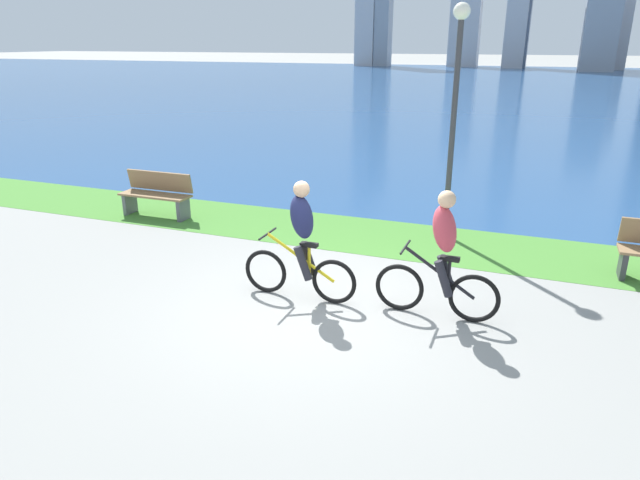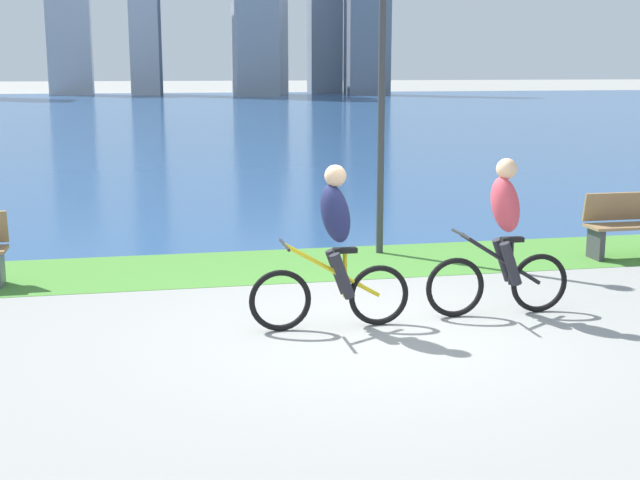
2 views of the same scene
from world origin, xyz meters
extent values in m
plane|color=gray|center=(0.00, 0.00, 0.00)|extent=(300.00, 300.00, 0.00)
cube|color=#478433|center=(0.00, 3.16, 0.00)|extent=(120.00, 2.01, 0.01)
cube|color=navy|center=(0.00, 42.17, 0.00)|extent=(300.00, 76.02, 0.00)
torus|color=black|center=(-0.86, 0.25, 0.32)|extent=(0.64, 0.06, 0.64)
torus|color=black|center=(0.17, 0.25, 0.32)|extent=(0.64, 0.06, 0.64)
cylinder|color=gold|center=(-0.32, 0.25, 0.60)|extent=(1.00, 0.04, 0.61)
cylinder|color=gold|center=(-0.19, 0.25, 0.55)|extent=(0.04, 0.04, 0.47)
cube|color=black|center=(-0.19, 0.25, 0.81)|extent=(0.24, 0.10, 0.05)
cylinder|color=black|center=(-0.81, 0.25, 0.89)|extent=(0.03, 0.52, 0.03)
ellipsoid|color=#1E234C|center=(-0.29, 0.25, 1.19)|extent=(0.40, 0.36, 0.65)
sphere|color=#D8AD84|center=(-0.29, 0.25, 1.57)|extent=(0.22, 0.22, 0.22)
cylinder|color=#26262D|center=(-0.24, 0.15, 0.57)|extent=(0.27, 0.11, 0.49)
cylinder|color=#26262D|center=(-0.24, 0.35, 0.57)|extent=(0.27, 0.11, 0.49)
torus|color=black|center=(1.04, 0.38, 0.32)|extent=(0.65, 0.06, 0.65)
torus|color=black|center=(2.00, 0.38, 0.32)|extent=(0.65, 0.06, 0.65)
cylinder|color=black|center=(1.55, 0.38, 0.61)|extent=(0.93, 0.04, 0.61)
cylinder|color=black|center=(1.67, 0.38, 0.56)|extent=(0.04, 0.04, 0.47)
cube|color=black|center=(1.67, 0.38, 0.82)|extent=(0.24, 0.10, 0.05)
cylinder|color=black|center=(1.09, 0.38, 0.90)|extent=(0.03, 0.52, 0.03)
ellipsoid|color=#BF3F4C|center=(1.57, 0.38, 1.20)|extent=(0.40, 0.36, 0.65)
sphere|color=#D8AD84|center=(1.57, 0.38, 1.58)|extent=(0.22, 0.22, 0.22)
cylinder|color=#26262D|center=(1.62, 0.28, 0.58)|extent=(0.27, 0.11, 0.49)
cylinder|color=#26262D|center=(1.62, 0.48, 0.58)|extent=(0.27, 0.11, 0.49)
cube|color=olive|center=(-4.56, 2.76, 0.45)|extent=(1.50, 0.45, 0.04)
cube|color=olive|center=(-4.56, 2.95, 0.70)|extent=(1.50, 0.11, 0.40)
cube|color=#595960|center=(-3.91, 2.76, 0.23)|extent=(0.08, 0.37, 0.45)
cube|color=#595960|center=(-5.21, 2.76, 0.23)|extent=(0.08, 0.37, 0.45)
cube|color=#38383D|center=(3.94, 2.67, 0.23)|extent=(0.08, 0.37, 0.45)
cylinder|color=#38383D|center=(1.12, 3.67, 1.87)|extent=(0.10, 0.10, 3.75)
sphere|color=white|center=(1.12, 3.67, 3.85)|extent=(0.28, 0.28, 0.28)
cube|color=#B7B7BC|center=(-8.17, 76.03, 6.31)|extent=(3.85, 3.07, 12.61)
cube|color=#8C939E|center=(7.89, 69.06, 5.88)|extent=(3.65, 4.46, 11.77)
cube|color=#B7B7BC|center=(9.17, 74.18, 4.63)|extent=(4.46, 3.41, 9.26)
camera|label=1|loc=(2.49, -6.35, 3.40)|focal=31.67mm
camera|label=2|loc=(-2.17, -8.12, 2.63)|focal=48.91mm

